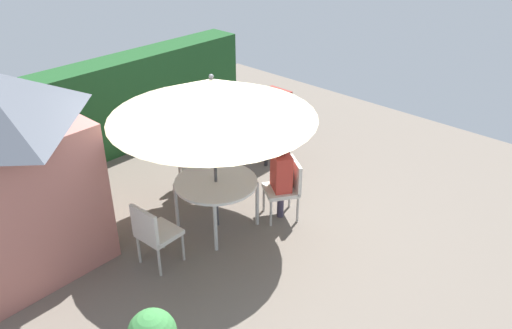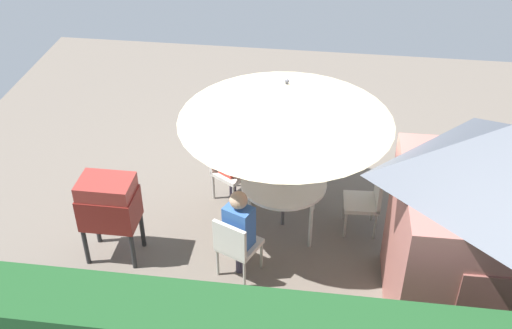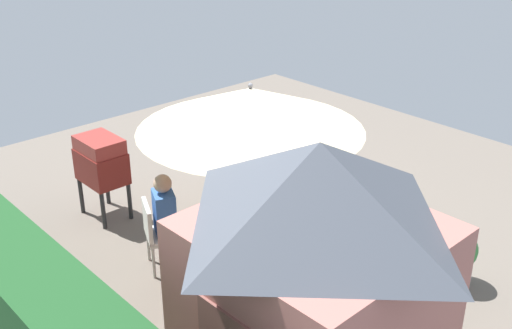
{
  "view_description": "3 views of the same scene",
  "coord_description": "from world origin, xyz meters",
  "px_view_note": "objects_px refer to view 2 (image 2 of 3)",
  "views": [
    {
      "loc": [
        -4.17,
        -4.18,
        4.32
      ],
      "look_at": [
        0.23,
        -0.09,
        1.02
      ],
      "focal_mm": 35.82,
      "sensor_mm": 36.0,
      "label": 1
    },
    {
      "loc": [
        -0.64,
        7.06,
        5.69
      ],
      "look_at": [
        0.28,
        0.2,
        0.88
      ],
      "focal_mm": 43.85,
      "sensor_mm": 36.0,
      "label": 2
    },
    {
      "loc": [
        -5.25,
        4.95,
        4.41
      ],
      "look_at": [
        0.11,
        0.06,
        1.08
      ],
      "focal_mm": 43.79,
      "sensor_mm": 36.0,
      "label": 3
    }
  ],
  "objects_px": {
    "chair_far_side": "(235,244)",
    "person_in_red": "(232,153)",
    "chair_near_shed": "(228,166)",
    "person_in_blue": "(239,224)",
    "patio_umbrella": "(286,102)",
    "chair_toward_hedge": "(368,199)",
    "bbq_grill": "(109,203)",
    "garden_shed": "(485,227)",
    "patio_table": "(284,186)",
    "potted_plant_by_shed": "(432,161)"
  },
  "relations": [
    {
      "from": "chair_far_side",
      "to": "person_in_red",
      "type": "height_order",
      "value": "person_in_red"
    },
    {
      "from": "chair_near_shed",
      "to": "person_in_blue",
      "type": "bearing_deg",
      "value": 104.75
    },
    {
      "from": "patio_umbrella",
      "to": "chair_far_side",
      "type": "relative_size",
      "value": 3.02
    },
    {
      "from": "chair_toward_hedge",
      "to": "person_in_blue",
      "type": "bearing_deg",
      "value": 33.66
    },
    {
      "from": "chair_toward_hedge",
      "to": "person_in_red",
      "type": "xyz_separation_m",
      "value": [
        1.92,
        -0.45,
        0.26
      ]
    },
    {
      "from": "patio_umbrella",
      "to": "chair_near_shed",
      "type": "bearing_deg",
      "value": -33.22
    },
    {
      "from": "bbq_grill",
      "to": "chair_near_shed",
      "type": "height_order",
      "value": "bbq_grill"
    },
    {
      "from": "bbq_grill",
      "to": "chair_toward_hedge",
      "type": "relative_size",
      "value": 1.33
    },
    {
      "from": "person_in_red",
      "to": "chair_near_shed",
      "type": "bearing_deg",
      "value": -33.22
    },
    {
      "from": "patio_umbrella",
      "to": "chair_toward_hedge",
      "type": "xyz_separation_m",
      "value": [
        -1.14,
        -0.07,
        -1.43
      ]
    },
    {
      "from": "person_in_red",
      "to": "garden_shed",
      "type": "bearing_deg",
      "value": 148.8
    },
    {
      "from": "patio_table",
      "to": "chair_near_shed",
      "type": "distance_m",
      "value": 1.04
    },
    {
      "from": "person_in_blue",
      "to": "person_in_red",
      "type": "bearing_deg",
      "value": -77.38
    },
    {
      "from": "chair_far_side",
      "to": "person_in_blue",
      "type": "distance_m",
      "value": 0.28
    },
    {
      "from": "garden_shed",
      "to": "patio_table",
      "type": "bearing_deg",
      "value": -30.48
    },
    {
      "from": "bbq_grill",
      "to": "potted_plant_by_shed",
      "type": "xyz_separation_m",
      "value": [
        -4.23,
        -2.23,
        -0.48
      ]
    },
    {
      "from": "patio_table",
      "to": "chair_toward_hedge",
      "type": "distance_m",
      "value": 1.15
    },
    {
      "from": "chair_far_side",
      "to": "chair_toward_hedge",
      "type": "distance_m",
      "value": 1.98
    },
    {
      "from": "chair_near_shed",
      "to": "chair_toward_hedge",
      "type": "relative_size",
      "value": 1.0
    },
    {
      "from": "patio_table",
      "to": "person_in_blue",
      "type": "bearing_deg",
      "value": 65.6
    },
    {
      "from": "patio_umbrella",
      "to": "person_in_blue",
      "type": "relative_size",
      "value": 2.16
    },
    {
      "from": "chair_far_side",
      "to": "person_in_blue",
      "type": "relative_size",
      "value": 0.71
    },
    {
      "from": "potted_plant_by_shed",
      "to": "person_in_blue",
      "type": "distance_m",
      "value": 3.5
    },
    {
      "from": "patio_table",
      "to": "chair_near_shed",
      "type": "relative_size",
      "value": 1.28
    },
    {
      "from": "potted_plant_by_shed",
      "to": "person_in_red",
      "type": "relative_size",
      "value": 0.56
    },
    {
      "from": "chair_toward_hedge",
      "to": "person_in_red",
      "type": "height_order",
      "value": "person_in_red"
    },
    {
      "from": "garden_shed",
      "to": "chair_near_shed",
      "type": "bearing_deg",
      "value": -31.25
    },
    {
      "from": "garden_shed",
      "to": "patio_umbrella",
      "type": "xyz_separation_m",
      "value": [
        2.27,
        -1.34,
        0.62
      ]
    },
    {
      "from": "person_in_red",
      "to": "chair_far_side",
      "type": "bearing_deg",
      "value": 100.79
    },
    {
      "from": "patio_umbrella",
      "to": "person_in_blue",
      "type": "bearing_deg",
      "value": 65.6
    },
    {
      "from": "bbq_grill",
      "to": "garden_shed",
      "type": "bearing_deg",
      "value": 174.17
    },
    {
      "from": "chair_near_shed",
      "to": "person_in_blue",
      "type": "xyz_separation_m",
      "value": [
        -0.41,
        1.55,
        0.26
      ]
    },
    {
      "from": "chair_toward_hedge",
      "to": "chair_near_shed",
      "type": "bearing_deg",
      "value": -13.99
    },
    {
      "from": "chair_far_side",
      "to": "potted_plant_by_shed",
      "type": "relative_size",
      "value": 1.28
    },
    {
      "from": "bbq_grill",
      "to": "person_in_red",
      "type": "xyz_separation_m",
      "value": [
        -1.32,
        -1.41,
        -0.06
      ]
    },
    {
      "from": "chair_far_side",
      "to": "potted_plant_by_shed",
      "type": "bearing_deg",
      "value": -137.3
    },
    {
      "from": "garden_shed",
      "to": "person_in_blue",
      "type": "bearing_deg",
      "value": -7.28
    },
    {
      "from": "person_in_blue",
      "to": "bbq_grill",
      "type": "bearing_deg",
      "value": -3.45
    },
    {
      "from": "chair_near_shed",
      "to": "person_in_red",
      "type": "distance_m",
      "value": 0.28
    },
    {
      "from": "patio_table",
      "to": "potted_plant_by_shed",
      "type": "height_order",
      "value": "patio_table"
    },
    {
      "from": "patio_umbrella",
      "to": "bbq_grill",
      "type": "bearing_deg",
      "value": 22.87
    },
    {
      "from": "chair_near_shed",
      "to": "garden_shed",
      "type": "bearing_deg",
      "value": 148.75
    },
    {
      "from": "chair_near_shed",
      "to": "patio_umbrella",
      "type": "bearing_deg",
      "value": 146.78
    },
    {
      "from": "person_in_blue",
      "to": "potted_plant_by_shed",
      "type": "bearing_deg",
      "value": -137.85
    },
    {
      "from": "chair_toward_hedge",
      "to": "person_in_red",
      "type": "distance_m",
      "value": 1.99
    },
    {
      "from": "chair_far_side",
      "to": "chair_toward_hedge",
      "type": "height_order",
      "value": "same"
    },
    {
      "from": "garden_shed",
      "to": "chair_toward_hedge",
      "type": "relative_size",
      "value": 2.9
    },
    {
      "from": "patio_umbrella",
      "to": "chair_near_shed",
      "type": "relative_size",
      "value": 3.02
    },
    {
      "from": "chair_near_shed",
      "to": "potted_plant_by_shed",
      "type": "xyz_separation_m",
      "value": [
        -2.98,
        -0.78,
        -0.16
      ]
    },
    {
      "from": "potted_plant_by_shed",
      "to": "chair_toward_hedge",
      "type": "bearing_deg",
      "value": 52.22
    }
  ]
}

